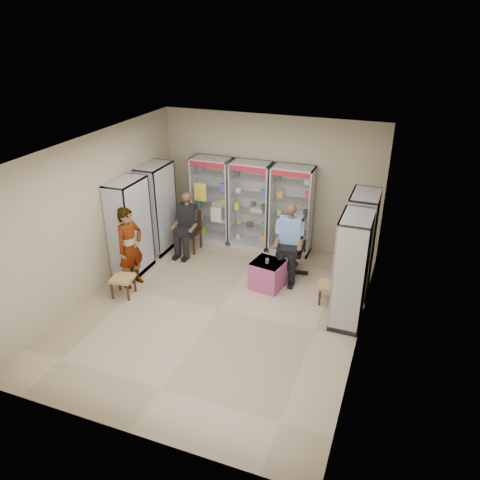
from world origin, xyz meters
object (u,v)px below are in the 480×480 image
at_px(office_chair, 290,248).
at_px(woven_stool_b, 123,286).
at_px(cabinet_back_left, 212,200).
at_px(cabinet_left_far, 157,209).
at_px(cabinet_left_near, 130,228).
at_px(cabinet_back_mid, 251,205).
at_px(wooden_chair, 190,231).
at_px(cabinet_right_far, 360,244).
at_px(woven_stool_a, 328,293).
at_px(standing_man, 130,247).
at_px(cabinet_back_right, 291,211).
at_px(pink_trunk, 268,275).
at_px(cabinet_right_near, 351,271).
at_px(seated_shopkeeper, 290,242).

relative_size(office_chair, woven_stool_b, 2.90).
bearing_deg(office_chair, cabinet_back_left, 148.19).
xyz_separation_m(cabinet_left_far, cabinet_left_near, (0.00, -1.10, 0.00)).
bearing_deg(cabinet_back_mid, cabinet_left_far, -153.68).
bearing_deg(cabinet_back_mid, wooden_chair, -148.69).
xyz_separation_m(cabinet_right_far, woven_stool_a, (-0.41, -0.63, -0.81)).
bearing_deg(wooden_chair, cabinet_back_left, 71.10).
bearing_deg(cabinet_left_near, standing_man, 31.03).
relative_size(cabinet_back_right, wooden_chair, 2.13).
xyz_separation_m(cabinet_back_mid, office_chair, (1.20, -0.97, -0.41)).
bearing_deg(woven_stool_a, woven_stool_b, -162.61).
bearing_deg(cabinet_back_right, pink_trunk, -90.22).
xyz_separation_m(cabinet_right_near, cabinet_left_far, (-4.46, 1.30, 0.00)).
relative_size(woven_stool_a, woven_stool_b, 0.94).
bearing_deg(cabinet_left_far, standing_man, 10.14).
relative_size(cabinet_right_far, office_chair, 1.71).
height_order(wooden_chair, woven_stool_b, wooden_chair).
relative_size(wooden_chair, woven_stool_b, 2.33).
distance_m(cabinet_right_near, seated_shopkeeper, 1.85).
distance_m(cabinet_left_far, pink_trunk, 3.00).
bearing_deg(cabinet_right_far, office_chair, 83.59).
relative_size(cabinet_back_mid, pink_trunk, 3.43).
distance_m(pink_trunk, woven_stool_a, 1.23).
relative_size(cabinet_left_near, woven_stool_b, 4.95).
xyz_separation_m(wooden_chair, woven_stool_a, (3.37, -1.03, -0.28)).
xyz_separation_m(cabinet_right_near, pink_trunk, (-1.64, 0.57, -0.72)).
bearing_deg(cabinet_back_mid, cabinet_left_near, -132.80).
xyz_separation_m(cabinet_back_right, wooden_chair, (-2.15, -0.73, -0.53)).
distance_m(cabinet_back_right, woven_stool_b, 3.93).
distance_m(cabinet_right_far, office_chair, 1.45).
distance_m(pink_trunk, woven_stool_b, 2.80).
height_order(seated_shopkeeper, standing_man, standing_man).
relative_size(cabinet_right_far, standing_man, 1.22).
xyz_separation_m(cabinet_back_left, pink_trunk, (1.89, -1.66, -0.72)).
xyz_separation_m(cabinet_right_far, office_chair, (-1.38, 0.16, -0.41)).
relative_size(cabinet_back_left, cabinet_back_mid, 1.00).
bearing_deg(woven_stool_b, seated_shopkeeper, 34.59).
bearing_deg(seated_shopkeeper, wooden_chair, 165.59).
distance_m(office_chair, woven_stool_a, 1.31).
xyz_separation_m(cabinet_left_far, pink_trunk, (2.82, -0.73, -0.72)).
relative_size(cabinet_left_near, office_chair, 1.71).
bearing_deg(standing_man, woven_stool_b, -157.13).
height_order(cabinet_back_right, pink_trunk, cabinet_back_right).
distance_m(cabinet_back_left, cabinet_right_far, 3.71).
bearing_deg(cabinet_left_far, cabinet_right_near, 73.75).
relative_size(wooden_chair, pink_trunk, 1.61).
bearing_deg(seated_shopkeeper, pink_trunk, -119.40).
distance_m(cabinet_left_near, office_chair, 3.28).
bearing_deg(cabinet_right_near, cabinet_back_right, 36.16).
relative_size(wooden_chair, woven_stool_a, 2.47).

